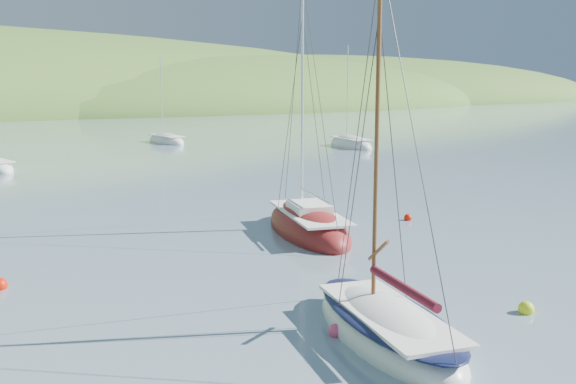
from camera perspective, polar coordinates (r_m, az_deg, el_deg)
ground at (r=18.75m, az=13.12°, el=-11.44°), size 700.00×700.00×0.00m
daysailer_white at (r=17.57m, az=8.73°, el=-11.93°), size 4.76×7.32×10.56m
sloop_red at (r=29.17m, az=1.79°, el=-3.22°), size 5.89×8.75×12.28m
distant_sloop_b at (r=77.01m, az=-10.77°, el=4.44°), size 3.09×7.74×10.85m
distant_sloop_d at (r=70.83m, az=5.58°, el=4.16°), size 5.49×8.91×11.99m
mooring_buoys at (r=21.89m, az=-0.11°, el=-7.80°), size 19.39×12.54×0.50m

